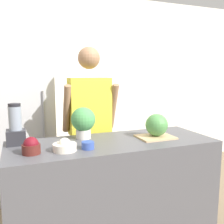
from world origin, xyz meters
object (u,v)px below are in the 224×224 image
Objects in this scene: watermelon at (157,125)px; blender at (16,128)px; bowl_small_blue at (88,145)px; person at (90,128)px; potted_plant at (83,121)px; refrigerator at (25,127)px; bowl_cherries at (31,147)px; bowl_cream at (65,146)px.

blender is (-1.20, 0.21, 0.02)m from watermelon.
watermelon reaches higher than bowl_small_blue.
person is 0.84m from blender.
watermelon is 0.66m from potted_plant.
refrigerator is at bearing 106.73° from bowl_small_blue.
refrigerator is at bearing 90.19° from bowl_cherries.
person is at bearing 60.61° from bowl_cream.
potted_plant is at bearing -113.52° from person.
bowl_small_blue is 0.35m from potted_plant.
potted_plant is (0.47, -1.07, 0.23)m from refrigerator.
blender is at bearing 169.98° from watermelon.
blender is (-0.10, 0.30, 0.08)m from bowl_cherries.
bowl_cherries is (-0.63, -0.69, 0.05)m from person.
bowl_cream is at bearing 175.07° from bowl_small_blue.
refrigerator reaches higher than bowl_cherries.
watermelon is 2.08× the size of bowl_small_blue.
bowl_cream is 0.48m from blender.
refrigerator reaches higher than bowl_cream.
person reaches higher than bowl_cream.
watermelon is (0.46, -0.59, 0.12)m from person.
bowl_cherries is 0.24m from bowl_cream.
potted_plant is (-0.17, -0.39, 0.16)m from person.
bowl_cream is (0.24, -0.01, -0.02)m from bowl_cherries.
bowl_cream is (0.24, -1.38, 0.10)m from refrigerator.
refrigerator is at bearing 130.84° from watermelon.
person is 0.75m from bowl_small_blue.
refrigerator is 17.12× the size of bowl_small_blue.
bowl_cream is at bearing -3.59° from bowl_cherries.
person reaches higher than potted_plant.
bowl_small_blue is (0.18, -0.02, -0.01)m from bowl_cream.
potted_plant reaches higher than bowl_cream.
person is at bearing 47.30° from bowl_cherries.
bowl_small_blue is at bearing -107.03° from person.
person is at bearing 66.48° from potted_plant.
watermelon is 1.54× the size of bowl_cherries.
blender is 0.56m from potted_plant.
refrigerator is 9.44× the size of bowl_cream.
bowl_cherries is (-1.09, -0.09, -0.06)m from watermelon.
person reaches higher than watermelon.
person is 9.89× the size of bowl_cream.
watermelon is at bearing 7.19° from bowl_cream.
person reaches higher than refrigerator.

